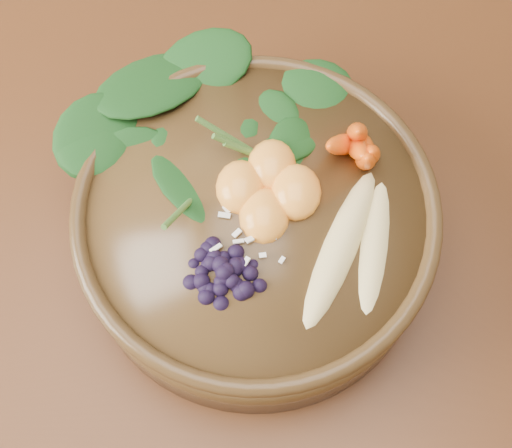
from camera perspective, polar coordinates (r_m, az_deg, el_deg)
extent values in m
plane|color=#381E0F|center=(1.43, -8.61, -12.57)|extent=(4.00, 4.00, 0.00)
cube|color=#4D2811|center=(0.75, -16.31, -1.22)|extent=(1.60, 0.90, 0.04)
cylinder|color=#45311A|center=(0.65, 0.00, -0.36)|extent=(0.42, 0.42, 0.09)
ellipsoid|color=#E0CC84|center=(0.59, 9.63, -1.27)|extent=(0.05, 0.17, 0.03)
ellipsoid|color=#E0CC84|center=(0.59, 6.94, -1.21)|extent=(0.09, 0.17, 0.03)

